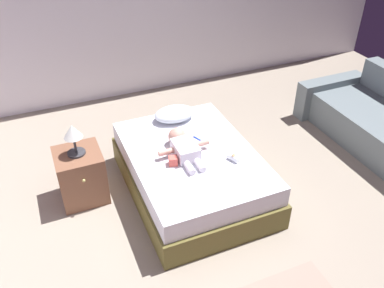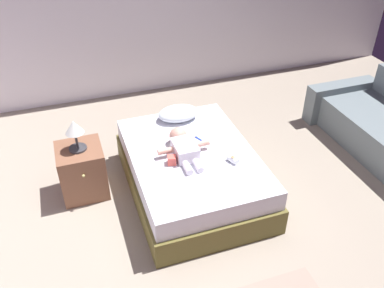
{
  "view_description": "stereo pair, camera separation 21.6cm",
  "coord_description": "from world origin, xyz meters",
  "px_view_note": "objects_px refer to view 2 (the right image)",
  "views": [
    {
      "loc": [
        -1.33,
        -2.28,
        2.81
      ],
      "look_at": [
        -0.1,
        0.64,
        0.58
      ],
      "focal_mm": 38.1,
      "sensor_mm": 36.0,
      "label": 1
    },
    {
      "loc": [
        -1.13,
        -2.36,
        2.81
      ],
      "look_at": [
        -0.1,
        0.64,
        0.58
      ],
      "focal_mm": 38.1,
      "sensor_mm": 36.0,
      "label": 2
    }
  ],
  "objects_px": {
    "lamp": "(74,130)",
    "baby_bottle": "(233,159)",
    "bed": "(192,172)",
    "baby": "(183,146)",
    "nightstand": "(82,171)",
    "toy_block": "(172,160)",
    "pillow": "(178,113)",
    "toothbrush": "(200,139)"
  },
  "relations": [
    {
      "from": "toy_block",
      "to": "baby",
      "type": "bearing_deg",
      "value": 41.03
    },
    {
      "from": "toothbrush",
      "to": "nightstand",
      "type": "xyz_separation_m",
      "value": [
        -1.18,
        0.16,
        -0.22
      ]
    },
    {
      "from": "bed",
      "to": "baby_bottle",
      "type": "xyz_separation_m",
      "value": [
        0.31,
        -0.27,
        0.28
      ]
    },
    {
      "from": "baby",
      "to": "baby_bottle",
      "type": "bearing_deg",
      "value": -37.64
    },
    {
      "from": "bed",
      "to": "toothbrush",
      "type": "height_order",
      "value": "toothbrush"
    },
    {
      "from": "baby",
      "to": "toy_block",
      "type": "relative_size",
      "value": 6.15
    },
    {
      "from": "nightstand",
      "to": "toothbrush",
      "type": "bearing_deg",
      "value": -7.52
    },
    {
      "from": "pillow",
      "to": "toothbrush",
      "type": "distance_m",
      "value": 0.47
    },
    {
      "from": "pillow",
      "to": "baby_bottle",
      "type": "height_order",
      "value": "pillow"
    },
    {
      "from": "baby",
      "to": "toy_block",
      "type": "height_order",
      "value": "baby"
    },
    {
      "from": "lamp",
      "to": "toy_block",
      "type": "distance_m",
      "value": 0.95
    },
    {
      "from": "baby",
      "to": "pillow",
      "type": "bearing_deg",
      "value": 76.91
    },
    {
      "from": "lamp",
      "to": "baby_bottle",
      "type": "relative_size",
      "value": 2.43
    },
    {
      "from": "nightstand",
      "to": "lamp",
      "type": "height_order",
      "value": "lamp"
    },
    {
      "from": "pillow",
      "to": "nightstand",
      "type": "distance_m",
      "value": 1.17
    },
    {
      "from": "baby_bottle",
      "to": "toothbrush",
      "type": "bearing_deg",
      "value": 110.4
    },
    {
      "from": "nightstand",
      "to": "baby_bottle",
      "type": "distance_m",
      "value": 1.5
    },
    {
      "from": "bed",
      "to": "pillow",
      "type": "bearing_deg",
      "value": 84.48
    },
    {
      "from": "baby",
      "to": "nightstand",
      "type": "relative_size",
      "value": 1.14
    },
    {
      "from": "pillow",
      "to": "toothbrush",
      "type": "height_order",
      "value": "pillow"
    },
    {
      "from": "toothbrush",
      "to": "nightstand",
      "type": "distance_m",
      "value": 1.21
    },
    {
      "from": "toothbrush",
      "to": "pillow",
      "type": "bearing_deg",
      "value": 100.27
    },
    {
      "from": "baby",
      "to": "baby_bottle",
      "type": "height_order",
      "value": "baby"
    },
    {
      "from": "lamp",
      "to": "toy_block",
      "type": "bearing_deg",
      "value": -28.6
    },
    {
      "from": "toothbrush",
      "to": "baby_bottle",
      "type": "distance_m",
      "value": 0.48
    },
    {
      "from": "baby",
      "to": "toothbrush",
      "type": "xyz_separation_m",
      "value": [
        0.22,
        0.15,
        -0.07
      ]
    },
    {
      "from": "bed",
      "to": "toothbrush",
      "type": "bearing_deg",
      "value": 51.24
    },
    {
      "from": "bed",
      "to": "toy_block",
      "type": "relative_size",
      "value": 17.24
    },
    {
      "from": "lamp",
      "to": "pillow",
      "type": "bearing_deg",
      "value": 15.24
    },
    {
      "from": "bed",
      "to": "baby",
      "type": "height_order",
      "value": "baby"
    },
    {
      "from": "bed",
      "to": "baby",
      "type": "relative_size",
      "value": 2.8
    },
    {
      "from": "pillow",
      "to": "baby_bottle",
      "type": "distance_m",
      "value": 0.94
    },
    {
      "from": "baby",
      "to": "baby_bottle",
      "type": "distance_m",
      "value": 0.49
    },
    {
      "from": "nightstand",
      "to": "baby_bottle",
      "type": "bearing_deg",
      "value": -24.14
    },
    {
      "from": "toothbrush",
      "to": "lamp",
      "type": "xyz_separation_m",
      "value": [
        -1.18,
        0.16,
        0.27
      ]
    },
    {
      "from": "nightstand",
      "to": "lamp",
      "type": "distance_m",
      "value": 0.48
    },
    {
      "from": "lamp",
      "to": "baby_bottle",
      "type": "xyz_separation_m",
      "value": [
        1.35,
        -0.6,
        -0.24
      ]
    },
    {
      "from": "baby_bottle",
      "to": "bed",
      "type": "bearing_deg",
      "value": 139.1
    },
    {
      "from": "toothbrush",
      "to": "baby_bottle",
      "type": "xyz_separation_m",
      "value": [
        0.17,
        -0.45,
        0.03
      ]
    },
    {
      "from": "toothbrush",
      "to": "baby",
      "type": "bearing_deg",
      "value": -146.44
    },
    {
      "from": "pillow",
      "to": "baby",
      "type": "bearing_deg",
      "value": -103.09
    },
    {
      "from": "bed",
      "to": "nightstand",
      "type": "height_order",
      "value": "nightstand"
    }
  ]
}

